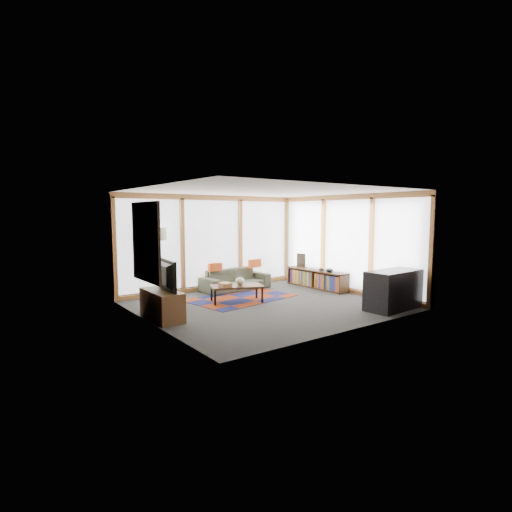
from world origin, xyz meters
TOP-DOWN VIEW (x-y plane):
  - ground at (0.00, 0.00)m, footprint 5.50×5.50m
  - room_envelope at (0.49, 0.56)m, footprint 5.52×5.02m
  - rug at (-0.07, 0.95)m, footprint 2.76×2.00m
  - sofa at (0.43, 1.95)m, footprint 2.02×0.90m
  - pillow_left at (-0.20, 1.99)m, footprint 0.39×0.13m
  - pillow_right at (1.08, 1.94)m, footprint 0.44×0.20m
  - floor_lamp at (-1.69, 2.21)m, footprint 0.44×0.44m
  - coffee_table at (-0.39, 0.65)m, footprint 1.34×1.00m
  - book_stack at (-0.71, 0.64)m, footprint 0.26×0.31m
  - vase at (-0.32, 0.60)m, footprint 0.27×0.27m
  - bookshelf at (2.43, 0.82)m, footprint 0.38×2.09m
  - bowl_a at (2.38, 0.29)m, footprint 0.23×0.23m
  - bowl_b at (2.40, 0.60)m, footprint 0.19×0.19m
  - shelf_picture at (2.51, 1.56)m, footprint 0.08×0.31m
  - tv_console at (-2.46, 0.21)m, footprint 0.49×1.17m
  - television at (-2.45, 0.21)m, footprint 0.25×1.07m
  - bar_counter at (2.01, -1.98)m, footprint 1.38×0.69m

SIDE VIEW (x-z plane):
  - ground at x=0.00m, z-range 0.00..0.00m
  - rug at x=-0.07m, z-range 0.00..0.01m
  - coffee_table at x=-0.39m, z-range 0.00..0.40m
  - bookshelf at x=2.43m, z-range 0.00..0.52m
  - sofa at x=0.43m, z-range 0.00..0.58m
  - tv_console at x=-2.46m, z-range 0.00..0.58m
  - bar_counter at x=2.01m, z-range 0.00..0.86m
  - book_stack at x=-0.71m, z-range 0.40..0.50m
  - vase at x=-0.32m, z-range 0.40..0.60m
  - bowl_b at x=2.40m, z-range 0.52..0.60m
  - bowl_a at x=2.38m, z-range 0.52..0.63m
  - pillow_left at x=-0.20m, z-range 0.58..0.79m
  - pillow_right at x=1.08m, z-range 0.58..0.81m
  - shelf_picture at x=2.51m, z-range 0.52..0.92m
  - floor_lamp at x=-1.69m, z-range 0.00..1.76m
  - television at x=-2.45m, z-range 0.58..1.20m
  - room_envelope at x=0.49m, z-range 0.23..2.85m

